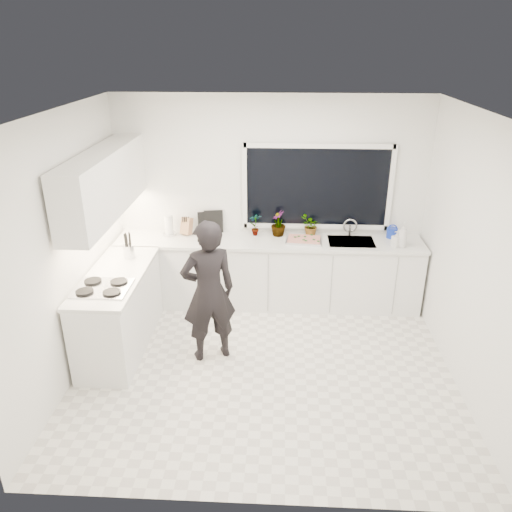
{
  "coord_description": "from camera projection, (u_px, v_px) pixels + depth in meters",
  "views": [
    {
      "loc": [
        0.14,
        -4.51,
        3.31
      ],
      "look_at": [
        -0.11,
        0.4,
        1.15
      ],
      "focal_mm": 35.0,
      "sensor_mm": 36.0,
      "label": 1
    }
  ],
  "objects": [
    {
      "name": "herb_plants",
      "position": [
        290.0,
        225.0,
        6.49
      ],
      "size": [
        0.97,
        0.33,
        0.34
      ],
      "color": "#26662D",
      "rests_on": "countertop_back"
    },
    {
      "name": "base_cabinets_back",
      "position": [
        269.0,
        273.0,
        6.61
      ],
      "size": [
        3.92,
        0.58,
        0.88
      ],
      "primitive_type": "cube",
      "color": "white",
      "rests_on": "floor"
    },
    {
      "name": "countertop_back",
      "position": [
        269.0,
        242.0,
        6.41
      ],
      "size": [
        3.94,
        0.62,
        0.04
      ],
      "primitive_type": "cube",
      "color": "silver",
      "rests_on": "base_cabinets_back"
    },
    {
      "name": "ceiling",
      "position": [
        267.0,
        112.0,
        4.37
      ],
      "size": [
        4.0,
        3.5,
        0.02
      ],
      "primitive_type": "cube",
      "color": "white",
      "rests_on": "wall_back"
    },
    {
      "name": "soap_bottles",
      "position": [
        401.0,
        236.0,
        6.14
      ],
      "size": [
        0.21,
        0.15,
        0.31
      ],
      "color": "#D8BF66",
      "rests_on": "countertop_back"
    },
    {
      "name": "wall_right",
      "position": [
        473.0,
        258.0,
        4.82
      ],
      "size": [
        0.02,
        3.5,
        2.7
      ],
      "primitive_type": "cube",
      "color": "white",
      "rests_on": "ground"
    },
    {
      "name": "sink",
      "position": [
        351.0,
        245.0,
        6.38
      ],
      "size": [
        0.58,
        0.42,
        0.14
      ],
      "primitive_type": "cube",
      "color": "silver",
      "rests_on": "countertop_back"
    },
    {
      "name": "stovetop",
      "position": [
        102.0,
        287.0,
        5.16
      ],
      "size": [
        0.56,
        0.48,
        0.03
      ],
      "primitive_type": "cube",
      "color": "black",
      "rests_on": "countertop_left"
    },
    {
      "name": "wall_back",
      "position": [
        270.0,
        201.0,
        6.52
      ],
      "size": [
        4.0,
        0.02,
        2.7
      ],
      "primitive_type": "cube",
      "color": "white",
      "rests_on": "ground"
    },
    {
      "name": "knife_block",
      "position": [
        187.0,
        226.0,
        6.55
      ],
      "size": [
        0.16,
        0.14,
        0.22
      ],
      "primitive_type": "cube",
      "rotation": [
        0.0,
        0.0,
        -0.4
      ],
      "color": "#A4804C",
      "rests_on": "countertop_back"
    },
    {
      "name": "upper_cabinets",
      "position": [
        104.0,
        183.0,
        5.44
      ],
      "size": [
        0.34,
        2.1,
        0.7
      ],
      "primitive_type": "cube",
      "color": "white",
      "rests_on": "wall_left"
    },
    {
      "name": "utensil_crock",
      "position": [
        129.0,
        251.0,
        5.86
      ],
      "size": [
        0.17,
        0.17,
        0.16
      ],
      "primitive_type": "cylinder",
      "rotation": [
        0.0,
        0.0,
        0.41
      ],
      "color": "#ACADB1",
      "rests_on": "countertop_left"
    },
    {
      "name": "picture_frame_small",
      "position": [
        214.0,
        221.0,
        6.61
      ],
      "size": [
        0.25,
        0.06,
        0.3
      ],
      "primitive_type": "cube",
      "rotation": [
        0.0,
        0.0,
        0.15
      ],
      "color": "black",
      "rests_on": "countertop_back"
    },
    {
      "name": "countertop_left",
      "position": [
        115.0,
        276.0,
        5.49
      ],
      "size": [
        0.62,
        1.6,
        0.04
      ],
      "primitive_type": "cube",
      "color": "silver",
      "rests_on": "base_cabinets_left"
    },
    {
      "name": "pizza",
      "position": [
        304.0,
        239.0,
        6.35
      ],
      "size": [
        0.44,
        0.33,
        0.01
      ],
      "primitive_type": "cube",
      "rotation": [
        0.0,
        0.0,
        -0.1
      ],
      "color": "#B21722",
      "rests_on": "pizza_tray"
    },
    {
      "name": "pizza_tray",
      "position": [
        304.0,
        240.0,
        6.36
      ],
      "size": [
        0.48,
        0.37,
        0.03
      ],
      "primitive_type": "cube",
      "rotation": [
        0.0,
        0.0,
        -0.1
      ],
      "color": "silver",
      "rests_on": "countertop_back"
    },
    {
      "name": "paper_towel_roll",
      "position": [
        169.0,
        226.0,
        6.51
      ],
      "size": [
        0.14,
        0.14,
        0.26
      ],
      "primitive_type": "cylinder",
      "rotation": [
        0.0,
        0.0,
        -0.29
      ],
      "color": "white",
      "rests_on": "countertop_back"
    },
    {
      "name": "window",
      "position": [
        317.0,
        187.0,
        6.38
      ],
      "size": [
        1.8,
        0.02,
        1.0
      ],
      "primitive_type": "cube",
      "color": "black",
      "rests_on": "wall_back"
    },
    {
      "name": "picture_frame_large",
      "position": [
        206.0,
        222.0,
        6.62
      ],
      "size": [
        0.22,
        0.08,
        0.28
      ],
      "primitive_type": "cube",
      "rotation": [
        0.0,
        0.0,
        0.29
      ],
      "color": "black",
      "rests_on": "countertop_back"
    },
    {
      "name": "floor",
      "position": [
        265.0,
        368.0,
        5.46
      ],
      "size": [
        4.0,
        3.5,
        0.02
      ],
      "primitive_type": "cube",
      "color": "beige",
      "rests_on": "ground"
    },
    {
      "name": "watering_can",
      "position": [
        392.0,
        233.0,
        6.46
      ],
      "size": [
        0.18,
        0.18,
        0.13
      ],
      "primitive_type": "cylinder",
      "rotation": [
        0.0,
        0.0,
        -0.41
      ],
      "color": "#122CAB",
      "rests_on": "countertop_back"
    },
    {
      "name": "person",
      "position": [
        209.0,
        292.0,
        5.34
      ],
      "size": [
        0.69,
        0.58,
        1.62
      ],
      "primitive_type": "imported",
      "rotation": [
        0.0,
        0.0,
        3.52
      ],
      "color": "black",
      "rests_on": "floor"
    },
    {
      "name": "base_cabinets_left",
      "position": [
        120.0,
        312.0,
        5.68
      ],
      "size": [
        0.58,
        1.6,
        0.88
      ],
      "primitive_type": "cube",
      "color": "white",
      "rests_on": "floor"
    },
    {
      "name": "wall_left",
      "position": [
        66.0,
        250.0,
        5.01
      ],
      "size": [
        0.02,
        3.5,
        2.7
      ],
      "primitive_type": "cube",
      "color": "white",
      "rests_on": "ground"
    },
    {
      "name": "faucet",
      "position": [
        350.0,
        228.0,
        6.5
      ],
      "size": [
        0.03,
        0.03,
        0.22
      ],
      "primitive_type": "cylinder",
      "color": "silver",
      "rests_on": "countertop_back"
    }
  ]
}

